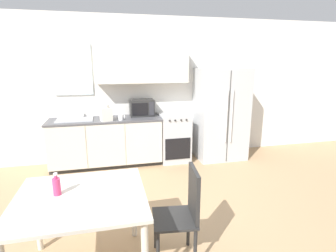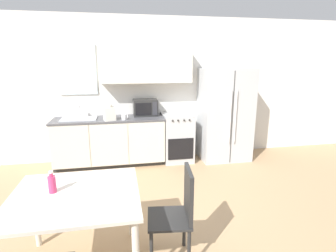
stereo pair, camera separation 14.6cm
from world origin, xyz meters
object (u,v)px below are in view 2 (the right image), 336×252
microwave (145,108)px  dining_chair_side (179,209)px  drink_bottle (52,184)px  dining_table (76,205)px  coffee_mug (124,117)px  oven_range (177,137)px  refrigerator (225,115)px

microwave → dining_chair_side: microwave is taller
microwave → drink_bottle: bearing=-112.4°
microwave → dining_table: bearing=-108.3°
coffee_mug → microwave: bearing=35.7°
drink_bottle → oven_range: bearing=56.3°
refrigerator → dining_table: refrigerator is taller
refrigerator → dining_chair_side: size_ratio=1.88×
drink_bottle → dining_table: bearing=-19.1°
microwave → drink_bottle: 2.85m
microwave → coffee_mug: bearing=-144.3°
microwave → dining_chair_side: size_ratio=0.48×
oven_range → dining_table: 2.98m
oven_range → dining_table: size_ratio=0.83×
dining_chair_side → refrigerator: bearing=-23.5°
oven_range → refrigerator: refrigerator is taller
oven_range → dining_table: bearing=-119.9°
drink_bottle → refrigerator: bearing=43.4°
microwave → dining_chair_side: 2.77m
microwave → drink_bottle: (-1.08, -2.63, -0.18)m
oven_range → dining_chair_side: dining_chair_side is taller
oven_range → coffee_mug: bearing=-170.3°
oven_range → microwave: (-0.59, 0.12, 0.58)m
oven_range → dining_chair_side: (-0.56, -2.60, 0.08)m
dining_chair_side → drink_bottle: (-1.11, 0.09, 0.32)m
oven_range → coffee_mug: (-0.99, -0.17, 0.48)m
microwave → drink_bottle: size_ratio=2.24×
oven_range → refrigerator: (0.93, -0.05, 0.42)m
coffee_mug → drink_bottle: 2.44m
coffee_mug → dining_chair_side: 2.50m
oven_range → drink_bottle: bearing=-123.7°
drink_bottle → microwave: bearing=67.6°
coffee_mug → dining_chair_side: (0.43, -2.43, -0.39)m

